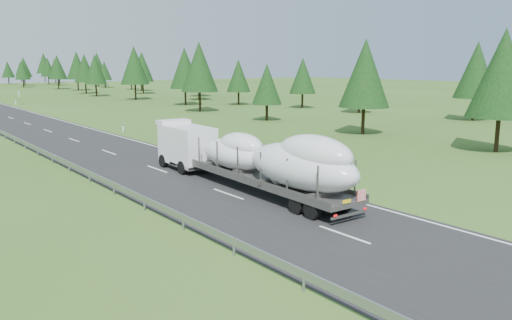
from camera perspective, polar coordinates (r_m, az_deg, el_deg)
ground at (r=29.27m, az=-3.20°, el=-3.93°), size 400.00×400.00×0.00m
highway_sign at (r=106.00m, az=-25.48°, el=6.75°), size 0.08×0.90×2.60m
tree_line_right at (r=128.28m, az=-13.18°, el=10.22°), size 28.54×251.87×12.63m
boat_truck at (r=29.61m, az=-0.17°, el=0.40°), size 3.22×18.70×3.97m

